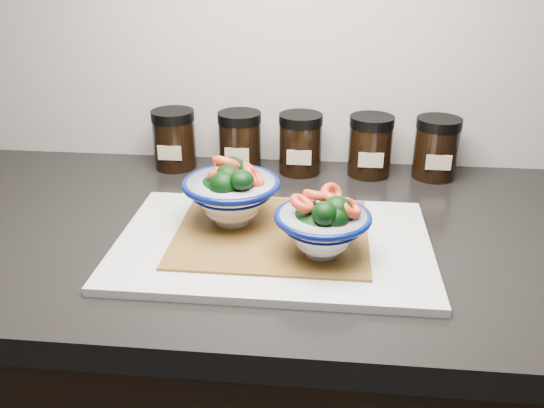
# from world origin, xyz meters

# --- Properties ---
(countertop) EXTENTS (3.50, 0.60, 0.04)m
(countertop) POSITION_xyz_m (0.00, 1.45, 0.88)
(countertop) COLOR black
(countertop) RESTS_ON cabinet
(cutting_board) EXTENTS (0.45, 0.30, 0.01)m
(cutting_board) POSITION_xyz_m (-0.04, 1.39, 0.91)
(cutting_board) COLOR beige
(cutting_board) RESTS_ON countertop
(bamboo_mat) EXTENTS (0.28, 0.24, 0.00)m
(bamboo_mat) POSITION_xyz_m (-0.04, 1.41, 0.91)
(bamboo_mat) COLOR olive
(bamboo_mat) RESTS_ON cutting_board
(bowl_left) EXTENTS (0.15, 0.15, 0.11)m
(bowl_left) POSITION_xyz_m (-0.10, 1.44, 0.96)
(bowl_left) COLOR white
(bowl_left) RESTS_ON bamboo_mat
(bowl_right) EXTENTS (0.13, 0.13, 0.10)m
(bowl_right) POSITION_xyz_m (0.03, 1.35, 0.96)
(bowl_right) COLOR white
(bowl_right) RESTS_ON bamboo_mat
(spice_jar_a) EXTENTS (0.08, 0.08, 0.11)m
(spice_jar_a) POSITION_xyz_m (-0.26, 1.69, 0.96)
(spice_jar_a) COLOR black
(spice_jar_a) RESTS_ON countertop
(spice_jar_b) EXTENTS (0.08, 0.08, 0.11)m
(spice_jar_b) POSITION_xyz_m (-0.13, 1.69, 0.96)
(spice_jar_b) COLOR black
(spice_jar_b) RESTS_ON countertop
(spice_jar_c) EXTENTS (0.08, 0.08, 0.11)m
(spice_jar_c) POSITION_xyz_m (-0.02, 1.69, 0.96)
(spice_jar_c) COLOR black
(spice_jar_c) RESTS_ON countertop
(spice_jar_d) EXTENTS (0.08, 0.08, 0.11)m
(spice_jar_d) POSITION_xyz_m (0.11, 1.69, 0.96)
(spice_jar_d) COLOR black
(spice_jar_d) RESTS_ON countertop
(spice_jar_e) EXTENTS (0.08, 0.08, 0.11)m
(spice_jar_e) POSITION_xyz_m (0.23, 1.69, 0.96)
(spice_jar_e) COLOR black
(spice_jar_e) RESTS_ON countertop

